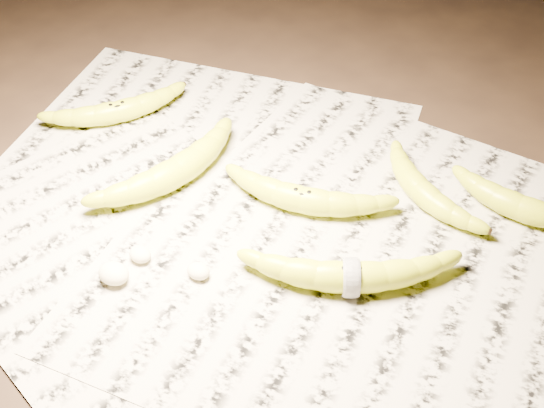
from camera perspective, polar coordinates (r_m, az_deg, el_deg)
The scene contains 12 objects.
ground at distance 0.98m, azimuth -0.98°, elevation -1.55°, with size 3.00×3.00×0.00m, color black.
newspaper_patch at distance 0.98m, azimuth -1.18°, elevation -1.35°, with size 0.90×0.70×0.01m, color #B1AC98.
banana_left_a at distance 1.16m, azimuth -11.58°, elevation 6.98°, with size 0.19×0.05×0.03m, color #B9D41A, non-canonical shape.
banana_left_b at distance 1.03m, azimuth -7.21°, elevation 2.60°, with size 0.21×0.07×0.04m, color #B9D41A, non-canonical shape.
banana_center at distance 0.98m, azimuth 2.33°, elevation 0.49°, with size 0.20×0.06×0.04m, color #B9D41A, non-canonical shape.
banana_taped at distance 0.89m, azimuth 5.95°, elevation -5.35°, with size 0.23×0.06×0.04m, color #B9D41A, non-canonical shape.
banana_upper_a at distance 1.01m, azimuth 11.13°, elevation 1.19°, with size 0.17×0.05×0.03m, color #B9D41A, non-canonical shape.
banana_upper_b at distance 1.02m, azimuth 18.21°, elevation -0.09°, with size 0.17×0.06×0.04m, color #B9D41A, non-canonical shape.
measuring_tape at distance 0.89m, azimuth 5.95°, elevation -5.35°, with size 0.05×0.05×0.00m, color white.
flesh_chunk_a at distance 0.91m, azimuth -11.86°, elevation -4.98°, with size 0.04×0.03×0.02m, color beige.
flesh_chunk_b at distance 0.93m, azimuth -9.92°, elevation -3.62°, with size 0.03×0.02×0.02m, color beige.
flesh_chunk_c at distance 0.91m, azimuth -5.58°, elevation -4.89°, with size 0.03×0.02×0.02m, color beige.
Camera 1 is at (0.39, -0.59, 0.68)m, focal length 50.00 mm.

